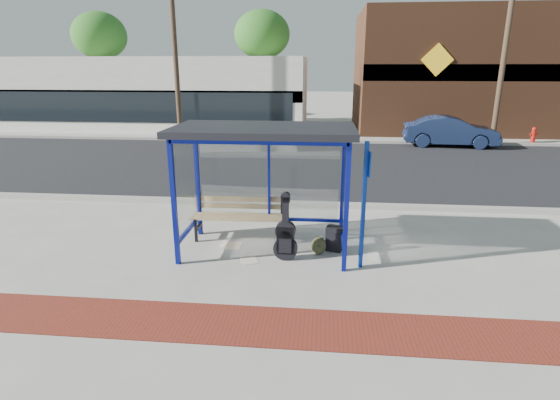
# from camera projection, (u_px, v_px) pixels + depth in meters

# --- Properties ---
(ground) EXTENTS (120.00, 120.00, 0.00)m
(ground) POSITION_uv_depth(u_px,v_px,m) (265.00, 250.00, 8.56)
(ground) COLOR #B2ADA0
(ground) RESTS_ON ground
(brick_paver_strip) EXTENTS (60.00, 1.00, 0.01)m
(brick_paver_strip) POSITION_uv_depth(u_px,v_px,m) (241.00, 324.00, 6.08)
(brick_paver_strip) COLOR maroon
(brick_paver_strip) RESTS_ON ground
(curb_near) EXTENTS (60.00, 0.25, 0.12)m
(curb_near) POSITION_uv_depth(u_px,v_px,m) (279.00, 204.00, 11.30)
(curb_near) COLOR gray
(curb_near) RESTS_ON ground
(street_asphalt) EXTENTS (60.00, 10.00, 0.00)m
(street_asphalt) POSITION_uv_depth(u_px,v_px,m) (293.00, 164.00, 16.18)
(street_asphalt) COLOR black
(street_asphalt) RESTS_ON ground
(curb_far) EXTENTS (60.00, 0.25, 0.12)m
(curb_far) POSITION_uv_depth(u_px,v_px,m) (300.00, 141.00, 21.02)
(curb_far) COLOR gray
(curb_far) RESTS_ON ground
(far_sidewalk) EXTENTS (60.00, 4.00, 0.01)m
(far_sidewalk) POSITION_uv_depth(u_px,v_px,m) (302.00, 136.00, 22.84)
(far_sidewalk) COLOR #B2ADA0
(far_sidewalk) RESTS_ON ground
(bus_shelter) EXTENTS (3.30, 1.80, 2.42)m
(bus_shelter) POSITION_uv_depth(u_px,v_px,m) (264.00, 145.00, 8.03)
(bus_shelter) COLOR navy
(bus_shelter) RESTS_ON ground
(storefront_white) EXTENTS (18.00, 6.04, 4.00)m
(storefront_white) POSITION_uv_depth(u_px,v_px,m) (154.00, 93.00, 25.94)
(storefront_white) COLOR silver
(storefront_white) RESTS_ON ground
(storefront_brown) EXTENTS (10.00, 7.08, 6.40)m
(storefront_brown) POSITION_uv_depth(u_px,v_px,m) (448.00, 72.00, 24.50)
(storefront_brown) COLOR #59331E
(storefront_brown) RESTS_ON ground
(tree_left) EXTENTS (3.60, 3.60, 7.03)m
(tree_left) POSITION_uv_depth(u_px,v_px,m) (100.00, 36.00, 29.22)
(tree_left) COLOR #4C3826
(tree_left) RESTS_ON ground
(tree_mid) EXTENTS (3.60, 3.60, 7.03)m
(tree_mid) POSITION_uv_depth(u_px,v_px,m) (262.00, 35.00, 28.20)
(tree_mid) COLOR #4C3826
(tree_mid) RESTS_ON ground
(tree_right) EXTENTS (3.60, 3.60, 7.03)m
(tree_right) POSITION_uv_depth(u_px,v_px,m) (512.00, 33.00, 26.77)
(tree_right) COLOR #4C3826
(tree_right) RESTS_ON ground
(utility_pole_west) EXTENTS (1.60, 0.24, 8.00)m
(utility_pole_west) POSITION_uv_depth(u_px,v_px,m) (175.00, 53.00, 20.68)
(utility_pole_west) COLOR #4C3826
(utility_pole_west) RESTS_ON ground
(utility_pole_east) EXTENTS (1.60, 0.24, 8.00)m
(utility_pole_east) POSITION_uv_depth(u_px,v_px,m) (505.00, 52.00, 19.30)
(utility_pole_east) COLOR #4C3826
(utility_pole_east) RESTS_ON ground
(bench) EXTENTS (1.97, 0.52, 0.92)m
(bench) POSITION_uv_depth(u_px,v_px,m) (240.00, 214.00, 9.05)
(bench) COLOR black
(bench) RESTS_ON ground
(guitar_bag) EXTENTS (0.45, 0.13, 1.23)m
(guitar_bag) POSITION_uv_depth(u_px,v_px,m) (285.00, 237.00, 8.03)
(guitar_bag) COLOR black
(guitar_bag) RESTS_ON ground
(suitcase) EXTENTS (0.35, 0.27, 0.54)m
(suitcase) POSITION_uv_depth(u_px,v_px,m) (334.00, 239.00, 8.48)
(suitcase) COLOR black
(suitcase) RESTS_ON ground
(backpack) EXTENTS (0.31, 0.29, 0.34)m
(backpack) POSITION_uv_depth(u_px,v_px,m) (319.00, 246.00, 8.35)
(backpack) COLOR #2A2A17
(backpack) RESTS_ON ground
(sign_post) EXTENTS (0.11, 0.28, 2.27)m
(sign_post) POSITION_uv_depth(u_px,v_px,m) (364.00, 199.00, 7.48)
(sign_post) COLOR navy
(sign_post) RESTS_ON ground
(newspaper_a) EXTENTS (0.32, 0.40, 0.01)m
(newspaper_a) POSITION_uv_depth(u_px,v_px,m) (233.00, 246.00, 8.77)
(newspaper_a) COLOR white
(newspaper_a) RESTS_ON ground
(newspaper_b) EXTENTS (0.41, 0.46, 0.01)m
(newspaper_b) POSITION_uv_depth(u_px,v_px,m) (249.00, 260.00, 8.13)
(newspaper_b) COLOR white
(newspaper_b) RESTS_ON ground
(newspaper_c) EXTENTS (0.39, 0.32, 0.01)m
(newspaper_c) POSITION_uv_depth(u_px,v_px,m) (229.00, 245.00, 8.82)
(newspaper_c) COLOR white
(newspaper_c) RESTS_ON ground
(parked_car) EXTENTS (4.23, 1.83, 1.35)m
(parked_car) POSITION_uv_depth(u_px,v_px,m) (450.00, 131.00, 19.71)
(parked_car) COLOR #1A2749
(parked_car) RESTS_ON ground
(fire_hydrant) EXTENTS (0.35, 0.23, 0.77)m
(fire_hydrant) POSITION_uv_depth(u_px,v_px,m) (534.00, 134.00, 20.60)
(fire_hydrant) COLOR #A6150B
(fire_hydrant) RESTS_ON ground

